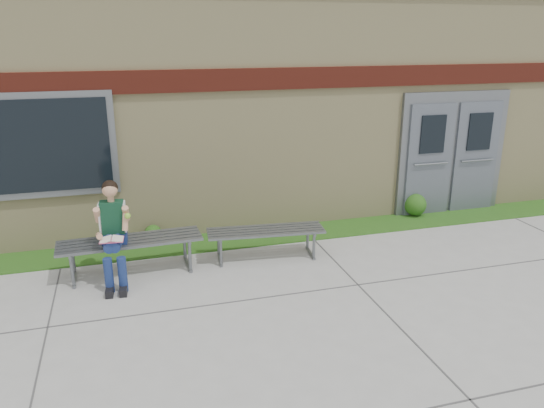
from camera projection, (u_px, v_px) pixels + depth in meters
name	position (u px, v px, depth m)	size (l,w,h in m)	color
ground	(301.00, 313.00, 6.59)	(80.00, 80.00, 0.00)	#9E9E99
grass_strip	(251.00, 238.00, 8.96)	(16.00, 0.80, 0.02)	#164E14
school_building	(212.00, 92.00, 11.41)	(16.20, 6.22, 4.20)	beige
bench_left	(131.00, 247.00, 7.56)	(2.02, 0.64, 0.52)	slate
bench_right	(266.00, 236.00, 8.10)	(1.81, 0.67, 0.46)	slate
girl	(113.00, 230.00, 7.19)	(0.49, 0.83, 1.42)	navy
shrub_mid	(153.00, 234.00, 8.72)	(0.29, 0.29, 0.29)	#164E14
shrub_east	(415.00, 205.00, 9.98)	(0.42, 0.42, 0.42)	#164E14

